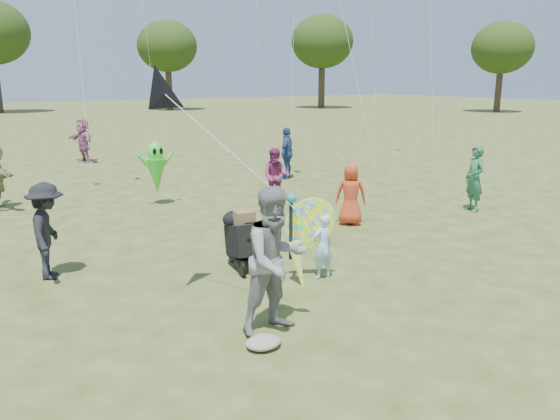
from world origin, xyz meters
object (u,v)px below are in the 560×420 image
object	(u,v)px
crowd_f	(475,179)
jogging_stroller	(242,236)
adult_man	(276,260)
crowd_j	(83,140)
child_girl	(323,246)
crowd_a	(351,194)
crowd_c	(287,153)
butterfly_kite	(294,239)
crowd_e	(276,177)
alien_kite	(156,170)
crowd_b	(47,231)

from	to	relation	value
crowd_f	jogging_stroller	xyz separation A→B (m)	(-7.20, -0.48, -0.24)
adult_man	crowd_j	xyz separation A→B (m)	(1.95, 17.34, -0.11)
child_girl	crowd_a	distance (m)	3.69
child_girl	crowd_j	world-z (taller)	crowd_j
crowd_c	crowd_f	size ratio (longest dim) A/B	1.03
child_girl	crowd_c	world-z (taller)	crowd_c
crowd_a	butterfly_kite	bearing A→B (deg)	76.12
adult_man	crowd_j	distance (m)	17.45
jogging_stroller	crowd_e	bearing A→B (deg)	60.33
child_girl	crowd_c	distance (m)	9.67
child_girl	crowd_f	distance (m)	6.52
crowd_e	jogging_stroller	distance (m)	5.19
crowd_e	alien_kite	world-z (taller)	alien_kite
crowd_f	butterfly_kite	xyz separation A→B (m)	(-6.86, -1.62, -0.08)
child_girl	crowd_b	xyz separation A→B (m)	(-3.91, 2.63, 0.27)
butterfly_kite	crowd_b	bearing A→B (deg)	142.46
child_girl	crowd_b	distance (m)	4.72
crowd_a	alien_kite	distance (m)	5.39
crowd_b	crowd_f	distance (m)	10.25
crowd_b	butterfly_kite	world-z (taller)	crowd_b
crowd_j	butterfly_kite	world-z (taller)	crowd_j
crowd_j	crowd_a	bearing A→B (deg)	-2.36
crowd_b	crowd_e	size ratio (longest dim) A/B	1.08
crowd_b	crowd_c	size ratio (longest dim) A/B	0.96
butterfly_kite	adult_man	bearing A→B (deg)	-133.03
crowd_e	jogging_stroller	bearing A→B (deg)	-91.35
crowd_e	jogging_stroller	world-z (taller)	crowd_e
crowd_b	butterfly_kite	size ratio (longest dim) A/B	0.96
crowd_b	crowd_j	world-z (taller)	crowd_j
jogging_stroller	alien_kite	bearing A→B (deg)	94.28
crowd_f	alien_kite	size ratio (longest dim) A/B	0.98
jogging_stroller	crowd_j	bearing A→B (deg)	96.44
adult_man	crowd_a	world-z (taller)	adult_man
crowd_b	jogging_stroller	size ratio (longest dim) A/B	1.53
adult_man	crowd_b	size ratio (longest dim) A/B	1.20
jogging_stroller	adult_man	bearing A→B (deg)	-99.15
jogging_stroller	butterfly_kite	world-z (taller)	butterfly_kite
crowd_f	adult_man	bearing A→B (deg)	-49.79
adult_man	jogging_stroller	distance (m)	2.62
crowd_j	crowd_b	bearing A→B (deg)	-29.93
child_girl	butterfly_kite	size ratio (longest dim) A/B	0.65
crowd_b	crowd_j	xyz separation A→B (m)	(4.08, 13.48, 0.05)
crowd_b	crowd_c	bearing A→B (deg)	-37.61
crowd_j	child_girl	bearing A→B (deg)	-13.67
crowd_c	alien_kite	distance (m)	5.42
child_girl	crowd_b	size ratio (longest dim) A/B	0.68
crowd_f	jogging_stroller	bearing A→B (deg)	-65.86
crowd_a	jogging_stroller	xyz separation A→B (m)	(-3.66, -1.24, -0.12)
adult_man	crowd_e	bearing A→B (deg)	55.22
crowd_c	crowd_b	bearing A→B (deg)	-6.48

